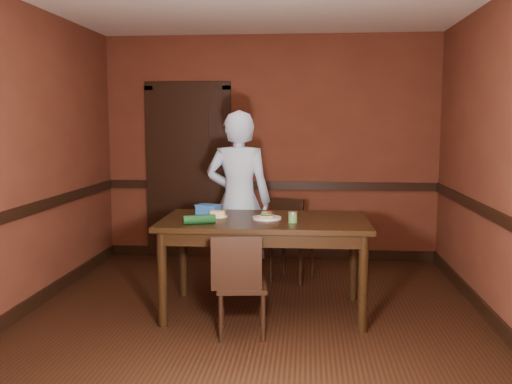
% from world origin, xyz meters
% --- Properties ---
extents(floor, '(4.00, 4.50, 0.01)m').
position_xyz_m(floor, '(0.00, 0.00, 0.00)').
color(floor, black).
rests_on(floor, ground).
extents(wall_back, '(4.00, 0.02, 2.70)m').
position_xyz_m(wall_back, '(0.00, 2.25, 1.35)').
color(wall_back, '#5A2A1B').
rests_on(wall_back, ground).
extents(wall_front, '(4.00, 0.02, 2.70)m').
position_xyz_m(wall_front, '(0.00, -2.25, 1.35)').
color(wall_front, '#5A2A1B').
rests_on(wall_front, ground).
extents(wall_left, '(0.02, 4.50, 2.70)m').
position_xyz_m(wall_left, '(-2.00, 0.00, 1.35)').
color(wall_left, '#5A2A1B').
rests_on(wall_left, ground).
extents(wall_right, '(0.02, 4.50, 2.70)m').
position_xyz_m(wall_right, '(2.00, 0.00, 1.35)').
color(wall_right, '#5A2A1B').
rests_on(wall_right, ground).
extents(dado_back, '(4.00, 0.03, 0.10)m').
position_xyz_m(dado_back, '(0.00, 2.23, 0.90)').
color(dado_back, black).
rests_on(dado_back, ground).
extents(dado_left, '(0.03, 4.50, 0.10)m').
position_xyz_m(dado_left, '(-1.99, 0.00, 0.90)').
color(dado_left, black).
rests_on(dado_left, ground).
extents(dado_right, '(0.03, 4.50, 0.10)m').
position_xyz_m(dado_right, '(1.99, 0.00, 0.90)').
color(dado_right, black).
rests_on(dado_right, ground).
extents(baseboard_back, '(4.00, 0.03, 0.12)m').
position_xyz_m(baseboard_back, '(0.00, 2.23, 0.06)').
color(baseboard_back, black).
rests_on(baseboard_back, ground).
extents(baseboard_left, '(0.03, 4.50, 0.12)m').
position_xyz_m(baseboard_left, '(-1.99, 0.00, 0.06)').
color(baseboard_left, black).
rests_on(baseboard_left, ground).
extents(baseboard_right, '(0.03, 4.50, 0.12)m').
position_xyz_m(baseboard_right, '(1.99, 0.00, 0.06)').
color(baseboard_right, black).
rests_on(baseboard_right, ground).
extents(door, '(1.05, 0.07, 2.20)m').
position_xyz_m(door, '(-1.00, 2.22, 1.09)').
color(door, black).
rests_on(door, ground).
extents(dining_table, '(1.79, 1.02, 0.83)m').
position_xyz_m(dining_table, '(0.09, 0.22, 0.42)').
color(dining_table, black).
rests_on(dining_table, floor).
extents(chair_far, '(0.51, 0.51, 0.85)m').
position_xyz_m(chair_far, '(0.30, 1.27, 0.42)').
color(chair_far, black).
rests_on(chair_far, floor).
extents(chair_near, '(0.42, 0.42, 0.82)m').
position_xyz_m(chair_near, '(-0.05, -0.33, 0.41)').
color(chair_near, black).
rests_on(chair_near, floor).
extents(person, '(0.67, 0.46, 1.78)m').
position_xyz_m(person, '(-0.23, 0.92, 0.89)').
color(person, '#AECDEF').
rests_on(person, floor).
extents(sandwich_plate, '(0.25, 0.25, 0.06)m').
position_xyz_m(sandwich_plate, '(0.11, 0.22, 0.85)').
color(sandwich_plate, silver).
rests_on(sandwich_plate, dining_table).
extents(sauce_jar, '(0.08, 0.08, 0.09)m').
position_xyz_m(sauce_jar, '(0.34, 0.05, 0.88)').
color(sauce_jar, '#4D7F3D').
rests_on(sauce_jar, dining_table).
extents(cheese_saucer, '(0.17, 0.17, 0.05)m').
position_xyz_m(cheese_saucer, '(-0.33, 0.29, 0.85)').
color(cheese_saucer, silver).
rests_on(cheese_saucer, dining_table).
extents(food_tub, '(0.24, 0.20, 0.09)m').
position_xyz_m(food_tub, '(-0.44, 0.43, 0.88)').
color(food_tub, blue).
rests_on(food_tub, dining_table).
extents(wrapped_veg, '(0.27, 0.17, 0.07)m').
position_xyz_m(wrapped_veg, '(-0.43, -0.08, 0.87)').
color(wrapped_veg, '#103817').
rests_on(wrapped_veg, dining_table).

